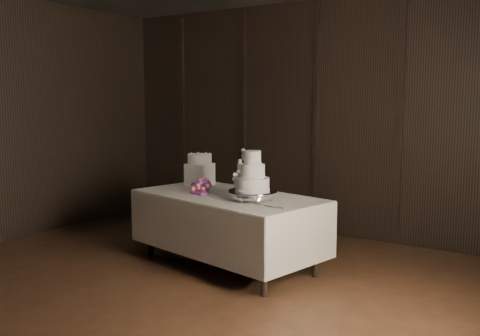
{
  "coord_description": "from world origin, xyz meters",
  "views": [
    {
      "loc": [
        2.98,
        -2.82,
        1.72
      ],
      "look_at": [
        0.04,
        1.65,
        1.05
      ],
      "focal_mm": 40.0,
      "sensor_mm": 36.0,
      "label": 1
    }
  ],
  "objects_px": {
    "box_pedestal": "(200,174)",
    "small_cake": "(200,159)",
    "cake_stand": "(252,195)",
    "bouquet": "(202,186)",
    "display_table": "(228,227)",
    "wedding_cake": "(249,175)"
  },
  "relations": [
    {
      "from": "box_pedestal",
      "to": "small_cake",
      "type": "xyz_separation_m",
      "value": [
        0.0,
        0.0,
        0.18
      ]
    },
    {
      "from": "cake_stand",
      "to": "bouquet",
      "type": "distance_m",
      "value": 0.68
    },
    {
      "from": "display_table",
      "to": "bouquet",
      "type": "height_order",
      "value": "bouquet"
    },
    {
      "from": "box_pedestal",
      "to": "small_cake",
      "type": "distance_m",
      "value": 0.18
    },
    {
      "from": "wedding_cake",
      "to": "box_pedestal",
      "type": "xyz_separation_m",
      "value": [
        -0.97,
        0.48,
        -0.12
      ]
    },
    {
      "from": "small_cake",
      "to": "wedding_cake",
      "type": "bearing_deg",
      "value": -26.06
    },
    {
      "from": "bouquet",
      "to": "cake_stand",
      "type": "bearing_deg",
      "value": -6.84
    },
    {
      "from": "display_table",
      "to": "cake_stand",
      "type": "relative_size",
      "value": 4.46
    },
    {
      "from": "bouquet",
      "to": "small_cake",
      "type": "distance_m",
      "value": 0.55
    },
    {
      "from": "small_cake",
      "to": "bouquet",
      "type": "bearing_deg",
      "value": -49.54
    },
    {
      "from": "cake_stand",
      "to": "bouquet",
      "type": "bearing_deg",
      "value": 173.16
    },
    {
      "from": "display_table",
      "to": "cake_stand",
      "type": "bearing_deg",
      "value": -4.31
    },
    {
      "from": "bouquet",
      "to": "small_cake",
      "type": "height_order",
      "value": "small_cake"
    },
    {
      "from": "box_pedestal",
      "to": "small_cake",
      "type": "bearing_deg",
      "value": 0.0
    },
    {
      "from": "box_pedestal",
      "to": "cake_stand",
      "type": "bearing_deg",
      "value": -24.63
    },
    {
      "from": "display_table",
      "to": "wedding_cake",
      "type": "distance_m",
      "value": 0.69
    },
    {
      "from": "cake_stand",
      "to": "small_cake",
      "type": "height_order",
      "value": "small_cake"
    },
    {
      "from": "display_table",
      "to": "box_pedestal",
      "type": "distance_m",
      "value": 0.87
    },
    {
      "from": "cake_stand",
      "to": "box_pedestal",
      "type": "height_order",
      "value": "box_pedestal"
    },
    {
      "from": "bouquet",
      "to": "wedding_cake",
      "type": "bearing_deg",
      "value": -8.58
    },
    {
      "from": "wedding_cake",
      "to": "box_pedestal",
      "type": "relative_size",
      "value": 1.52
    },
    {
      "from": "bouquet",
      "to": "box_pedestal",
      "type": "xyz_separation_m",
      "value": [
        -0.32,
        0.38,
        0.06
      ]
    }
  ]
}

